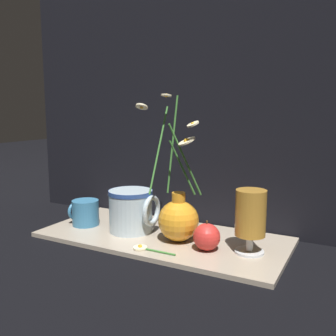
{
  "coord_description": "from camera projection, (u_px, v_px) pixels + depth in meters",
  "views": [
    {
      "loc": [
        0.49,
        -0.88,
        0.36
      ],
      "look_at": [
        0.02,
        0.0,
        0.2
      ],
      "focal_mm": 40.0,
      "sensor_mm": 36.0,
      "label": 1
    }
  ],
  "objects": [
    {
      "name": "ground_plane",
      "position": [
        162.0,
        239.0,
        1.05
      ],
      "size": [
        6.0,
        6.0,
        0.0
      ],
      "primitive_type": "plane",
      "color": "black"
    },
    {
      "name": "shelf",
      "position": [
        162.0,
        237.0,
        1.05
      ],
      "size": [
        0.69,
        0.31,
        0.01
      ],
      "color": "tan",
      "rests_on": "ground_plane"
    },
    {
      "name": "backdrop_wall",
      "position": [
        190.0,
        45.0,
        1.11
      ],
      "size": [
        1.19,
        0.02,
        1.1
      ],
      "color": "black",
      "rests_on": "ground_plane"
    },
    {
      "name": "vase_with_flowers",
      "position": [
        178.0,
        217.0,
        1.0
      ],
      "size": [
        0.21,
        0.13,
        0.39
      ],
      "color": "orange",
      "rests_on": "shelf"
    },
    {
      "name": "yellow_mug",
      "position": [
        85.0,
        212.0,
        1.14
      ],
      "size": [
        0.09,
        0.08,
        0.08
      ],
      "color": "teal",
      "rests_on": "shelf"
    },
    {
      "name": "ceramic_pitcher",
      "position": [
        131.0,
        209.0,
        1.07
      ],
      "size": [
        0.15,
        0.13,
        0.13
      ],
      "color": "silver",
      "rests_on": "shelf"
    },
    {
      "name": "tea_glass",
      "position": [
        251.0,
        215.0,
        0.9
      ],
      "size": [
        0.07,
        0.07,
        0.16
      ],
      "color": "silver",
      "rests_on": "shelf"
    },
    {
      "name": "orange_fruit",
      "position": [
        207.0,
        237.0,
        0.93
      ],
      "size": [
        0.07,
        0.07,
        0.08
      ],
      "color": "red",
      "rests_on": "shelf"
    },
    {
      "name": "loose_daisy",
      "position": [
        145.0,
        248.0,
        0.94
      ],
      "size": [
        0.12,
        0.04,
        0.01
      ],
      "color": "#3D7A33",
      "rests_on": "shelf"
    }
  ]
}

